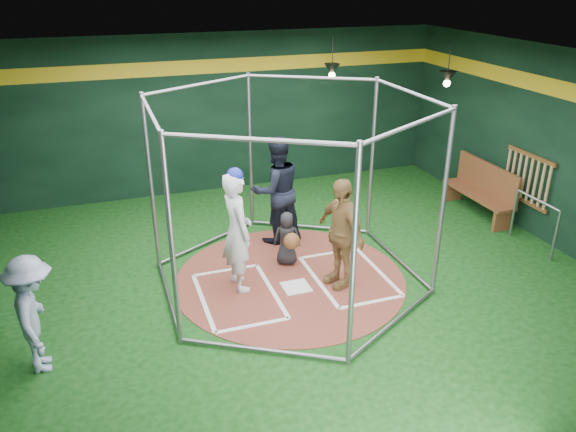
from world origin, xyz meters
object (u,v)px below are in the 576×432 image
object	(u,v)px
umpire	(276,190)
batter_figure	(237,230)
visitor_leopard	(341,233)
dugout_bench	(482,189)

from	to	relation	value
umpire	batter_figure	bearing A→B (deg)	45.03
batter_figure	umpire	distance (m)	1.79
visitor_leopard	dugout_bench	size ratio (longest dim) A/B	0.96
batter_figure	visitor_leopard	world-z (taller)	batter_figure
visitor_leopard	dugout_bench	world-z (taller)	visitor_leopard
visitor_leopard	batter_figure	bearing A→B (deg)	-119.47
batter_figure	dugout_bench	size ratio (longest dim) A/B	1.07
batter_figure	umpire	bearing A→B (deg)	52.17
batter_figure	visitor_leopard	bearing A→B (deg)	-15.82
visitor_leopard	umpire	bearing A→B (deg)	-179.69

